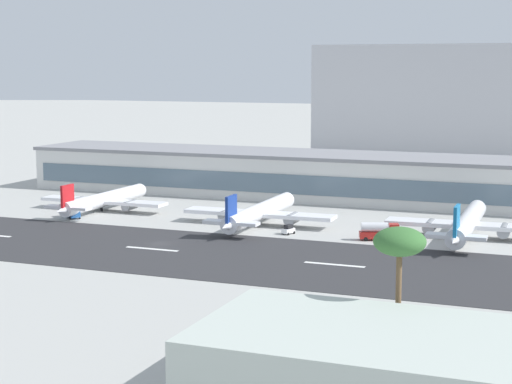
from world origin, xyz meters
The scene contains 14 objects.
ground_plane centered at (0.00, 0.00, 0.00)m, with size 1400.00×1400.00×0.00m, color #A8A8A3.
runway_strip centered at (0.00, -5.58, 0.04)m, with size 800.00×41.71×0.08m, color #2D2D30.
runway_centreline_dash_4 centered at (1.15, -5.58, 0.09)m, with size 12.00×1.20×0.01m, color white.
runway_centreline_dash_5 centered at (40.51, -5.58, 0.09)m, with size 12.00×1.20×0.01m, color white.
terminal_building centered at (12.55, 76.55, 6.47)m, with size 179.73×27.30×12.93m.
distant_hotel_block centered at (45.07, 196.60, 23.19)m, with size 141.82×29.33×46.38m, color #BCBCC1.
airliner_red_tail_gate_0 centered at (-34.40, 32.74, 2.84)m, with size 35.33×42.69×8.91m.
airliner_navy_tail_gate_1 centered at (11.43, 28.05, 3.05)m, with size 37.10×45.81×9.56m.
airliner_blue_tail_gate_2 centered at (59.91, 30.23, 3.18)m, with size 35.82×47.83×9.98m.
service_box_truck_0 centered at (-35.69, 20.89, 1.79)m, with size 6.17×5.64×3.25m.
service_baggage_tug_1 centered at (21.82, 20.61, 1.05)m, with size 2.63×3.53×2.20m.
service_fuel_truck_2 centered at (42.59, 21.29, 2.03)m, with size 8.87×5.39×3.95m.
palm_tree_1 centered at (63.44, -53.82, 14.88)m, with size 6.84×6.84×17.13m.
foreground_hangar centered at (65.04, -69.08, 3.94)m, with size 42.17×24.94×7.89m, color #B2BCB2.
Camera 1 is at (87.27, -163.68, 37.49)m, focal length 61.74 mm.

